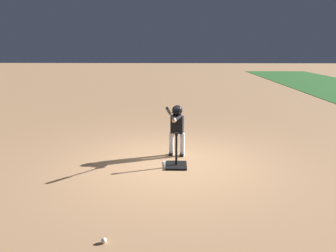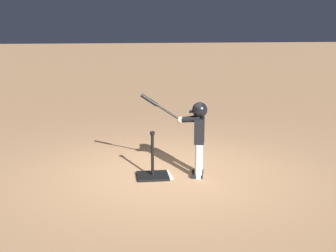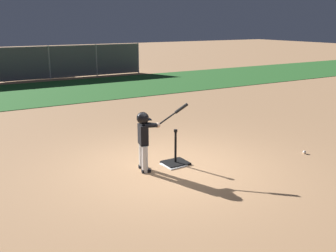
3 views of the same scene
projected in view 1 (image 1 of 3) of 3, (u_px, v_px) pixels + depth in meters
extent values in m
plane|color=#AD7F56|center=(170.00, 163.00, 7.32)|extent=(90.00, 90.00, 0.00)
cube|color=white|center=(174.00, 165.00, 7.17)|extent=(0.47, 0.47, 0.02)
cube|color=black|center=(176.00, 165.00, 7.09)|extent=(0.51, 0.46, 0.04)
cylinder|color=black|center=(176.00, 150.00, 7.01)|extent=(0.05, 0.05, 0.66)
cylinder|color=black|center=(176.00, 134.00, 6.93)|extent=(0.08, 0.08, 0.05)
cylinder|color=silver|center=(182.00, 145.00, 7.73)|extent=(0.14, 0.14, 0.55)
cube|color=black|center=(182.00, 155.00, 7.77)|extent=(0.20, 0.13, 0.06)
cylinder|color=silver|center=(172.00, 144.00, 7.79)|extent=(0.14, 0.14, 0.55)
cube|color=black|center=(171.00, 154.00, 7.83)|extent=(0.20, 0.13, 0.06)
cube|color=black|center=(177.00, 125.00, 7.65)|extent=(0.22, 0.31, 0.41)
sphere|color=#DBB293|center=(177.00, 111.00, 7.57)|extent=(0.21, 0.21, 0.21)
sphere|color=black|center=(177.00, 110.00, 7.57)|extent=(0.24, 0.24, 0.24)
cube|color=black|center=(176.00, 113.00, 7.48)|extent=(0.16, 0.21, 0.01)
cylinder|color=black|center=(178.00, 118.00, 7.45)|extent=(0.33, 0.24, 0.12)
cylinder|color=black|center=(174.00, 118.00, 7.47)|extent=(0.33, 0.10, 0.12)
sphere|color=#DBB293|center=(174.00, 120.00, 7.32)|extent=(0.10, 0.10, 0.10)
cylinder|color=black|center=(171.00, 115.00, 6.99)|extent=(0.62, 0.17, 0.41)
cylinder|color=black|center=(169.00, 111.00, 6.78)|extent=(0.30, 0.13, 0.21)
cylinder|color=black|center=(174.00, 121.00, 7.34)|extent=(0.05, 0.06, 0.05)
sphere|color=white|center=(104.00, 240.00, 4.32)|extent=(0.07, 0.07, 0.07)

